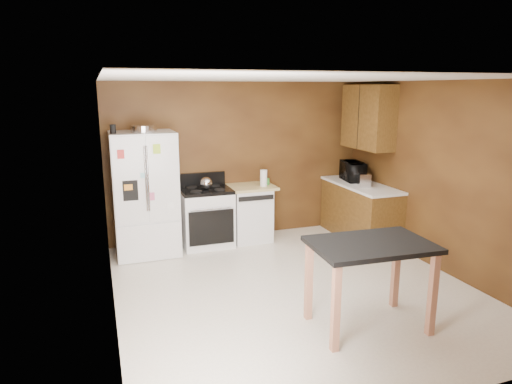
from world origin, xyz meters
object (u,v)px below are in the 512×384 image
dishwasher (250,212)px  island (370,256)px  green_canister (267,181)px  gas_range (206,216)px  paper_towel (264,178)px  refrigerator (145,194)px  microwave (353,172)px  roasting_pan (144,129)px  kettle (206,183)px  pen_cup (113,129)px  toaster (364,179)px

dishwasher → island: island is taller
green_canister → gas_range: (-1.01, -0.04, -0.48)m
paper_towel → island: size_ratio=0.21×
refrigerator → dishwasher: refrigerator is taller
microwave → dishwasher: microwave is taller
roasting_pan → kettle: (0.88, 0.06, -0.85)m
pen_cup → island: bearing=-50.9°
pen_cup → paper_towel: bearing=3.3°
pen_cup → kettle: bearing=6.9°
microwave → green_canister: bearing=90.0°
kettle → toaster: toaster is taller
paper_towel → island: (0.06, -2.93, -0.25)m
roasting_pan → gas_range: roasting_pan is taller
pen_cup → kettle: 1.57m
pen_cup → microwave: pen_cup is taller
paper_towel → dishwasher: paper_towel is taller
toaster → microwave: (0.06, 0.43, 0.04)m
green_canister → microwave: microwave is taller
toaster → dishwasher: bearing=-179.6°
kettle → green_canister: (1.01, 0.08, -0.05)m
kettle → green_canister: bearing=4.4°
toaster → paper_towel: bearing=-179.0°
toaster → island: (-1.41, -2.38, -0.24)m
paper_towel → toaster: (1.47, -0.55, -0.02)m
paper_towel → microwave: bearing=-4.3°
toaster → island: size_ratio=0.23×
roasting_pan → green_canister: roasting_pan is taller
roasting_pan → toaster: (3.27, -0.51, -0.84)m
paper_towel → microwave: (1.53, -0.12, 0.03)m
microwave → refrigerator: bearing=96.6°
toaster → gas_range: bearing=-173.0°
green_canister → microwave: 1.46m
gas_range → dishwasher: (0.72, 0.02, -0.01)m
microwave → dishwasher: (-1.73, 0.21, -0.59)m
dishwasher → paper_towel: bearing=-24.8°
gas_range → dishwasher: size_ratio=1.24×
kettle → refrigerator: bearing=-178.8°
toaster → roasting_pan: bearing=-167.5°
pen_cup → island: size_ratio=0.10×
green_canister → microwave: (1.44, -0.22, 0.10)m
gas_range → paper_towel: bearing=-4.2°
toaster → dishwasher: toaster is taller
green_canister → microwave: bearing=-8.7°
pen_cup → refrigerator: (0.39, 0.14, -0.96)m
refrigerator → green_canister: bearing=2.9°
kettle → refrigerator: 0.92m
kettle → paper_towel: bearing=-1.7°
kettle → island: bearing=-71.7°
roasting_pan → dishwasher: 2.13m
island → dishwasher: bearing=94.9°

